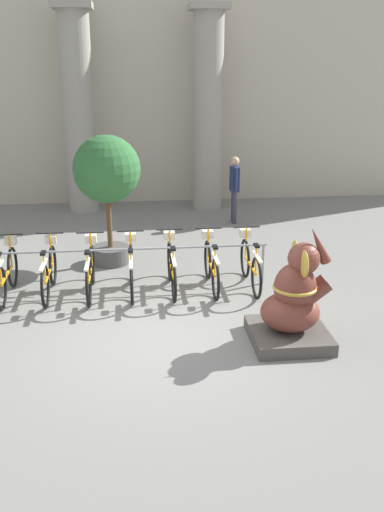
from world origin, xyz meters
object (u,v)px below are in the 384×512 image
object	(u,v)px
bicycle_7	(250,264)
elephant_statue	(293,304)
bicycle_3	(90,271)
bicycle_1	(7,274)
bicycle_2	(49,272)
potted_tree	(107,177)
person_pedestrian	(234,184)
bicycle_5	(172,267)
bicycle_6	(211,266)
bicycle_4	(131,269)

from	to	relation	value
bicycle_7	elephant_statue	xyz separation A→B (m)	(0.18, -2.13, 0.17)
bicycle_7	bicycle_3	bearing A→B (deg)	-178.94
bicycle_1	bicycle_2	world-z (taller)	same
bicycle_1	bicycle_3	bearing A→B (deg)	-1.29
potted_tree	person_pedestrian	bearing A→B (deg)	41.68
bicycle_3	elephant_statue	xyz separation A→B (m)	(2.99, -2.08, 0.17)
bicycle_3	bicycle_5	distance (m)	1.41
elephant_statue	person_pedestrian	world-z (taller)	elephant_statue
bicycle_6	person_pedestrian	xyz separation A→B (m)	(1.14, 4.16, 0.56)
bicycle_7	person_pedestrian	size ratio (longest dim) A/B	1.05
bicycle_5	elephant_statue	world-z (taller)	elephant_statue
bicycle_3	bicycle_4	bearing A→B (deg)	1.36
bicycle_3	potted_tree	distance (m)	2.08
bicycle_2	bicycle_7	distance (m)	3.52
bicycle_2	bicycle_3	size ratio (longest dim) A/B	1.00
bicycle_1	bicycle_6	bearing A→B (deg)	0.21
bicycle_3	bicycle_6	size ratio (longest dim) A/B	1.00
bicycle_7	potted_tree	distance (m)	3.23
bicycle_3	bicycle_7	bearing A→B (deg)	1.06
bicycle_1	bicycle_3	distance (m)	1.41
bicycle_2	person_pedestrian	world-z (taller)	person_pedestrian
bicycle_3	bicycle_6	distance (m)	2.11
bicycle_4	potted_tree	distance (m)	2.09
bicycle_2	bicycle_5	world-z (taller)	same
bicycle_1	bicycle_3	size ratio (longest dim) A/B	1.00
potted_tree	bicycle_6	bearing A→B (deg)	-40.16
bicycle_6	elephant_statue	distance (m)	2.31
bicycle_2	bicycle_5	xyz separation A→B (m)	(2.11, 0.01, 0.00)
bicycle_6	bicycle_7	xyz separation A→B (m)	(0.70, 0.01, 0.00)
bicycle_4	bicycle_6	distance (m)	1.41
bicycle_2	bicycle_4	size ratio (longest dim) A/B	1.00
bicycle_6	elephant_statue	world-z (taller)	elephant_statue
bicycle_1	bicycle_5	distance (m)	2.81
person_pedestrian	potted_tree	size ratio (longest dim) A/B	0.65
bicycle_3	bicycle_7	xyz separation A→B (m)	(2.81, 0.05, 0.00)
bicycle_2	bicycle_5	bearing A→B (deg)	0.21
bicycle_3	person_pedestrian	size ratio (longest dim) A/B	1.05
bicycle_3	bicycle_2	bearing A→B (deg)	176.99
bicycle_5	bicycle_7	xyz separation A→B (m)	(1.41, 0.01, 0.00)
bicycle_6	bicycle_5	bearing A→B (deg)	179.97
elephant_statue	bicycle_6	bearing A→B (deg)	112.56
bicycle_4	bicycle_7	distance (m)	2.11
bicycle_6	person_pedestrian	bearing A→B (deg)	74.65
bicycle_1	bicycle_6	world-z (taller)	same
bicycle_3	person_pedestrian	distance (m)	5.35
bicycle_4	bicycle_7	world-z (taller)	same
bicycle_2	elephant_statue	size ratio (longest dim) A/B	0.99
bicycle_2	potted_tree	world-z (taller)	potted_tree
bicycle_4	bicycle_6	bearing A→B (deg)	1.13
bicycle_4	potted_tree	world-z (taller)	potted_tree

